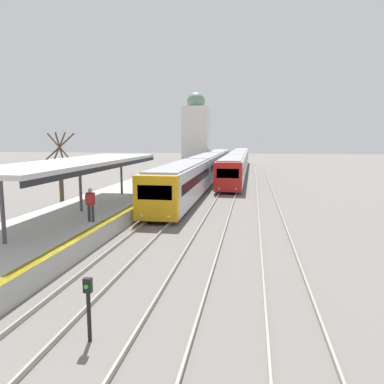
# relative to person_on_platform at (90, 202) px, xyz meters

# --- Properties ---
(platform_canopy) EXTENTS (4.00, 16.67, 2.87)m
(platform_canopy) POSITION_rel_person_on_platform_xyz_m (-1.65, 2.50, 1.76)
(platform_canopy) COLOR beige
(platform_canopy) RESTS_ON station_platform
(person_on_platform) EXTENTS (0.40, 0.40, 1.66)m
(person_on_platform) POSITION_rel_person_on_platform_xyz_m (0.00, 0.00, 0.00)
(person_on_platform) COLOR #2D2D33
(person_on_platform) RESTS_ON station_platform
(train_near) EXTENTS (2.59, 46.79, 2.98)m
(train_near) POSITION_rel_person_on_platform_xyz_m (2.42, 26.54, -0.19)
(train_near) COLOR gold
(train_near) RESTS_ON ground_plane
(train_far) EXTENTS (2.51, 43.51, 2.95)m
(train_far) POSITION_rel_person_on_platform_xyz_m (5.69, 37.17, -0.21)
(train_far) COLOR red
(train_far) RESTS_ON ground_plane
(signal_post_near) EXTENTS (0.20, 0.21, 1.62)m
(signal_post_near) POSITION_rel_person_on_platform_xyz_m (3.94, -8.91, -0.84)
(signal_post_near) COLOR black
(signal_post_near) RESTS_ON ground_plane
(distant_domed_building) EXTENTS (4.00, 4.00, 12.04)m
(distant_domed_building) POSITION_rel_person_on_platform_xyz_m (-1.15, 42.29, 3.79)
(distant_domed_building) COLOR silver
(distant_domed_building) RESTS_ON ground_plane
(bare_tree_background) EXTENTS (2.48, 1.56, 5.40)m
(bare_tree_background) POSITION_rel_person_on_platform_xyz_m (-6.36, 8.97, 0.66)
(bare_tree_background) COLOR #4C3D2D
(bare_tree_background) RESTS_ON ground_plane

